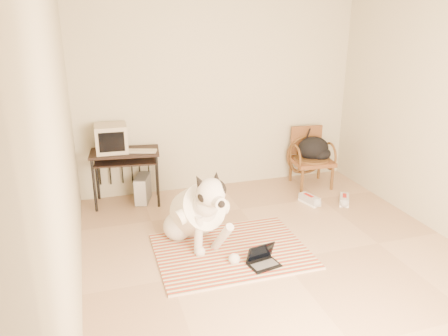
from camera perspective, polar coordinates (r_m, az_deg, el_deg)
name	(u,v)px	position (r m, az deg, el deg)	size (l,w,h in m)	color
floor	(282,260)	(4.69, 7.62, -11.83)	(4.50, 4.50, 0.00)	tan
wall_back	(219,95)	(6.21, -0.60, 9.52)	(4.50, 4.50, 0.00)	#BBB399
wall_left	(64,154)	(3.77, -20.17, 1.68)	(4.50, 4.50, 0.00)	#BBB399
rug	(231,251)	(4.80, 0.97, -10.75)	(1.61, 1.23, 0.02)	red
dog	(198,213)	(4.79, -3.48, -5.83)	(0.66, 1.26, 0.96)	silver
laptop	(263,260)	(4.54, 5.06, -11.82)	(0.34, 0.27, 0.21)	black
computer_desk	(125,159)	(5.86, -12.77, 1.18)	(0.94, 0.59, 0.74)	black
crt_monitor	(111,138)	(5.81, -14.50, 3.78)	(0.41, 0.40, 0.36)	tan
desk_keyboard	(142,151)	(5.76, -10.67, 2.20)	(0.37, 0.14, 0.02)	tan
pc_tower	(143,189)	(6.04, -10.56, -2.66)	(0.28, 0.42, 0.37)	#515153
rattan_chair	(311,157)	(6.58, 11.25, 1.43)	(0.60, 0.59, 0.85)	brown
backpack	(315,149)	(6.55, 11.76, 2.42)	(0.46, 0.40, 0.34)	black
sneaker_left	(309,200)	(6.03, 11.09, -4.10)	(0.21, 0.34, 0.11)	white
sneaker_right	(344,200)	(6.14, 15.44, -4.04)	(0.26, 0.32, 0.11)	white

